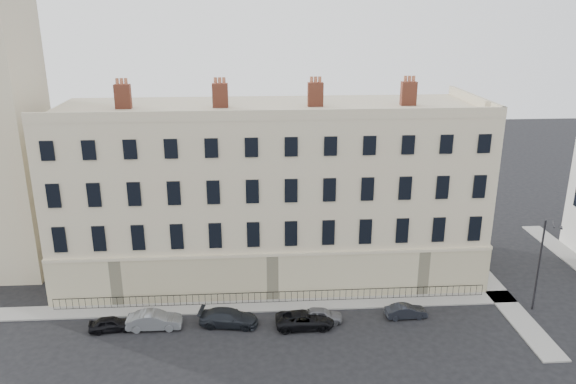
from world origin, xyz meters
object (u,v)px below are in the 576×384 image
at_px(car_b, 154,320).
at_px(car_d, 305,320).
at_px(car_c, 229,318).
at_px(car_e, 321,315).
at_px(car_f, 406,311).
at_px(streetlamp, 541,261).
at_px(car_a, 111,324).

relative_size(car_b, car_d, 0.92).
distance_m(car_c, car_e, 7.10).
bearing_deg(car_f, streetlamp, -89.97).
xyz_separation_m(car_c, car_d, (5.74, -0.62, -0.03)).
bearing_deg(car_a, car_d, -99.51).
relative_size(car_a, streetlamp, 0.42).
distance_m(car_c, streetlamp, 24.55).
height_order(car_b, car_f, car_b).
bearing_deg(car_b, streetlamp, -89.27).
bearing_deg(car_e, car_d, 123.63).
xyz_separation_m(car_a, car_e, (15.86, 0.16, 0.00)).
distance_m(car_a, car_f, 22.50).
distance_m(car_d, car_f, 8.04).
bearing_deg(car_e, car_c, 97.72).
height_order(car_a, car_b, car_b).
distance_m(car_e, streetlamp, 17.58).
xyz_separation_m(car_b, car_c, (5.57, 0.03, -0.02)).
xyz_separation_m(car_a, car_b, (3.18, 0.08, 0.12)).
bearing_deg(car_c, car_d, -87.45).
bearing_deg(car_d, car_e, -64.71).
height_order(car_d, streetlamp, streetlamp).
xyz_separation_m(car_e, streetlamp, (17.18, 0.60, 3.69)).
relative_size(car_d, car_f, 1.38).
relative_size(car_c, car_e, 1.37).
distance_m(car_a, car_b, 3.19).
xyz_separation_m(car_a, car_c, (8.75, 0.10, 0.10)).
distance_m(car_a, car_e, 15.86).
relative_size(car_a, car_f, 1.00).
xyz_separation_m(car_b, car_f, (19.32, 0.22, -0.14)).
height_order(car_c, car_d, car_c).
height_order(car_d, car_e, car_d).
distance_m(car_a, car_c, 8.76).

